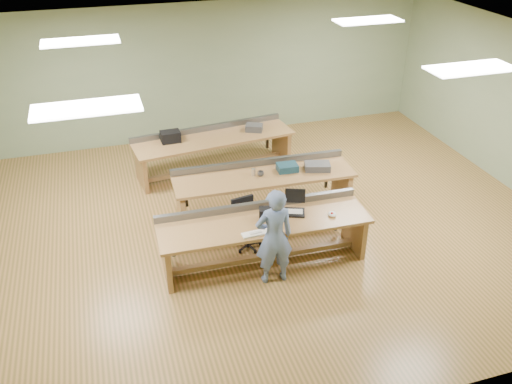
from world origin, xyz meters
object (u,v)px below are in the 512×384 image
at_px(workbench_mid, 263,183).
at_px(drinks_can, 253,172).
at_px(laptop_base, 294,213).
at_px(workbench_front, 264,230).
at_px(parts_bin_teal, 287,167).
at_px(parts_bin_grey, 317,166).
at_px(mug, 261,174).
at_px(camera_bag, 268,214).
at_px(person, 274,237).
at_px(task_chair, 247,230).
at_px(workbench_back, 214,145).

xyz_separation_m(workbench_mid, drinks_can, (-0.18, -0.00, 0.25)).
height_order(workbench_mid, laptop_base, workbench_mid).
bearing_deg(workbench_mid, workbench_front, -105.60).
xyz_separation_m(workbench_front, parts_bin_teal, (0.88, 1.39, 0.25)).
bearing_deg(parts_bin_teal, workbench_mid, 178.92).
distance_m(laptop_base, parts_bin_grey, 1.53).
bearing_deg(workbench_front, mug, 75.90).
relative_size(parts_bin_teal, drinks_can, 2.81).
bearing_deg(camera_bag, person, -82.31).
bearing_deg(task_chair, camera_bag, -74.89).
bearing_deg(laptop_base, camera_bag, -156.28).
relative_size(workbench_mid, parts_bin_teal, 9.02).
distance_m(task_chair, parts_bin_teal, 1.48).
bearing_deg(laptop_base, parts_bin_teal, 95.58).
bearing_deg(workbench_mid, parts_bin_teal, 0.98).
xyz_separation_m(workbench_mid, parts_bin_teal, (0.43, -0.01, 0.25)).
relative_size(camera_bag, task_chair, 0.31).
height_order(workbench_mid, task_chair, workbench_mid).
xyz_separation_m(workbench_front, task_chair, (-0.14, 0.45, -0.26)).
distance_m(person, drinks_can, 1.91).
distance_m(task_chair, mug, 1.14).
xyz_separation_m(person, parts_bin_teal, (0.88, 1.88, 0.05)).
distance_m(workbench_front, parts_bin_grey, 1.91).
distance_m(parts_bin_teal, drinks_can, 0.62).
xyz_separation_m(workbench_mid, camera_bag, (-0.37, -1.39, 0.28)).
bearing_deg(workbench_mid, parts_bin_grey, -5.27).
relative_size(person, camera_bag, 5.85).
bearing_deg(laptop_base, parts_bin_grey, 75.30).
height_order(workbench_back, drinks_can, drinks_can).
relative_size(laptop_base, task_chair, 0.37).
bearing_deg(parts_bin_teal, person, -114.99).
bearing_deg(drinks_can, parts_bin_grey, -6.07).
height_order(parts_bin_teal, parts_bin_grey, parts_bin_teal).
relative_size(person, drinks_can, 12.18).
bearing_deg(camera_bag, mug, 92.78).
bearing_deg(parts_bin_teal, parts_bin_grey, -12.42).
bearing_deg(mug, person, -101.59).
bearing_deg(parts_bin_teal, drinks_can, 179.40).
bearing_deg(mug, task_chair, -120.00).
bearing_deg(drinks_can, task_chair, -112.88).
relative_size(workbench_back, parts_bin_grey, 7.42).
xyz_separation_m(camera_bag, parts_bin_grey, (1.33, 1.27, -0.03)).
distance_m(person, mug, 1.87).
relative_size(parts_bin_grey, mug, 4.00).
bearing_deg(laptop_base, workbench_mid, 113.43).
bearing_deg(camera_bag, laptop_base, 18.53).
bearing_deg(person, workbench_mid, -102.80).
bearing_deg(parts_bin_grey, workbench_front, -137.53).
bearing_deg(mug, camera_bag, -102.92).
height_order(task_chair, drinks_can, drinks_can).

